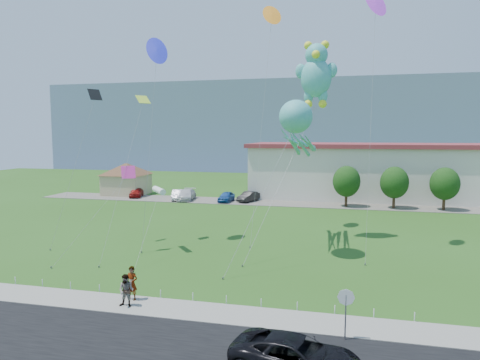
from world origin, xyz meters
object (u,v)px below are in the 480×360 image
at_px(octopus_kite, 298,128).
at_px(pedestrian_right, 126,291).
at_px(parked_car_red, 136,192).
at_px(parked_car_white, 187,195).
at_px(warehouse, 458,172).
at_px(teddy_bear_kite, 316,73).
at_px(parked_car_black, 248,196).
at_px(parked_car_silver, 177,195).
at_px(parked_car_blue, 226,197).
at_px(pedestrian_left, 132,283).
at_px(stop_sign, 346,302).
at_px(suv, 297,357).
at_px(pavilion, 126,176).

bearing_deg(octopus_kite, pedestrian_right, -119.48).
xyz_separation_m(parked_car_red, parked_car_white, (8.47, -0.98, 0.05)).
distance_m(warehouse, octopus_kite, 39.26).
relative_size(warehouse, teddy_bear_kite, 3.42).
xyz_separation_m(pedestrian_right, parked_car_black, (-1.27, 38.24, -0.24)).
xyz_separation_m(parked_car_silver, octopus_kite, (19.69, -23.50, 9.27)).
height_order(parked_car_red, octopus_kite, octopus_kite).
relative_size(parked_car_blue, octopus_kite, 0.29).
bearing_deg(pedestrian_left, stop_sign, -5.51).
bearing_deg(parked_car_red, pedestrian_right, -79.51).
bearing_deg(teddy_bear_kite, parked_car_red, 144.65).
distance_m(parked_car_silver, parked_car_blue, 7.45).
height_order(pedestrian_right, teddy_bear_kite, teddy_bear_kite).
bearing_deg(pedestrian_right, suv, -27.14).
distance_m(suv, parked_car_blue, 44.28).
bearing_deg(octopus_kite, parked_car_red, 137.44).
distance_m(stop_sign, parked_car_silver, 45.22).
bearing_deg(parked_car_blue, parked_car_black, 17.56).
bearing_deg(warehouse, parked_car_black, -163.29).
distance_m(parked_car_silver, parked_car_white, 1.37).
bearing_deg(parked_car_red, pedestrian_left, -79.13).
relative_size(warehouse, parked_car_red, 14.73).
xyz_separation_m(parked_car_white, parked_car_black, (9.12, 0.60, -0.05)).
xyz_separation_m(pedestrian_right, teddy_bear_kite, (9.04, 18.83, 14.05)).
height_order(pedestrian_right, parked_car_black, pedestrian_right).
bearing_deg(octopus_kite, parked_car_black, 110.80).
xyz_separation_m(suv, parked_car_red, (-28.70, 43.19, -0.04)).
distance_m(pavilion, pedestrian_left, 45.63).
height_order(suv, teddy_bear_kite, teddy_bear_kite).
distance_m(pedestrian_right, parked_car_black, 38.27).
bearing_deg(pedestrian_right, parked_car_red, 113.76).
xyz_separation_m(suv, parked_car_silver, (-21.60, 42.08, -0.03)).
xyz_separation_m(suv, octopus_kite, (-1.91, 18.59, 9.24)).
height_order(parked_car_white, teddy_bear_kite, teddy_bear_kite).
bearing_deg(parked_car_black, suv, -57.29).
height_order(parked_car_blue, octopus_kite, octopus_kite).
height_order(pavilion, parked_car_red, pavilion).
relative_size(warehouse, pedestrian_left, 31.16).
relative_size(warehouse, parked_car_white, 11.71).
xyz_separation_m(parked_car_blue, parked_car_black, (3.04, 0.85, 0.00)).
distance_m(parked_car_red, parked_car_white, 8.53).
distance_m(pedestrian_right, parked_car_silver, 39.32).
height_order(pavilion, parked_car_blue, pavilion).
height_order(warehouse, parked_car_black, warehouse).
distance_m(warehouse, suv, 54.94).
bearing_deg(parked_car_black, parked_car_blue, -146.25).
distance_m(stop_sign, octopus_kite, 17.61).
relative_size(pavilion, octopus_kite, 0.64).
distance_m(pedestrian_left, parked_car_black, 37.30).
bearing_deg(teddy_bear_kite, parked_car_white, 135.93).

